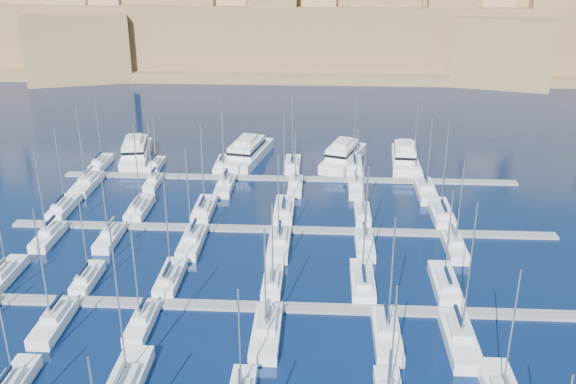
# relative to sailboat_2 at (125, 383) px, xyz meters

# --- Properties ---
(ground) EXTENTS (600.00, 600.00, 0.00)m
(ground) POSITION_rel_sailboat_2_xyz_m (13.12, 27.76, -0.79)
(ground) COLOR #071533
(ground) RESTS_ON ground
(pontoon_mid_near) EXTENTS (84.00, 2.00, 0.40)m
(pontoon_mid_near) POSITION_rel_sailboat_2_xyz_m (13.12, 15.76, -0.59)
(pontoon_mid_near) COLOR slate
(pontoon_mid_near) RESTS_ON ground
(pontoon_mid_far) EXTENTS (84.00, 2.00, 0.40)m
(pontoon_mid_far) POSITION_rel_sailboat_2_xyz_m (13.12, 37.76, -0.59)
(pontoon_mid_far) COLOR slate
(pontoon_mid_far) RESTS_ON ground
(pontoon_far) EXTENTS (84.00, 2.00, 0.40)m
(pontoon_far) POSITION_rel_sailboat_2_xyz_m (13.12, 59.76, -0.59)
(pontoon_far) COLOR slate
(pontoon_far) RESTS_ON ground
(sailboat_2) EXTENTS (3.22, 10.74, 18.18)m
(sailboat_2) POSITION_rel_sailboat_2_xyz_m (0.00, 0.00, 0.00)
(sailboat_2) COLOR white
(sailboat_2) RESTS_ON ground
(sailboat_12) EXTENTS (2.63, 8.77, 12.71)m
(sailboat_12) POSITION_rel_sailboat_2_xyz_m (-22.41, 21.03, -0.06)
(sailboat_12) COLOR white
(sailboat_12) RESTS_ON ground
(sailboat_13) EXTENTS (2.35, 7.85, 12.03)m
(sailboat_13) POSITION_rel_sailboat_2_xyz_m (-11.10, 20.58, -0.07)
(sailboat_13) COLOR white
(sailboat_13) RESTS_ON ground
(sailboat_14) EXTENTS (2.73, 9.11, 14.86)m
(sailboat_14) POSITION_rel_sailboat_2_xyz_m (-0.27, 21.20, -0.04)
(sailboat_14) COLOR white
(sailboat_14) RESTS_ON ground
(sailboat_15) EXTENTS (2.44, 8.13, 11.95)m
(sailboat_15) POSITION_rel_sailboat_2_xyz_m (13.26, 20.72, -0.07)
(sailboat_15) COLOR white
(sailboat_15) RESTS_ON ground
(sailboat_16) EXTENTS (2.98, 9.95, 15.14)m
(sailboat_16) POSITION_rel_sailboat_2_xyz_m (24.93, 21.61, -0.03)
(sailboat_16) COLOR white
(sailboat_16) RESTS_ON ground
(sailboat_17) EXTENTS (3.01, 10.03, 13.82)m
(sailboat_17) POSITION_rel_sailboat_2_xyz_m (35.53, 21.65, -0.04)
(sailboat_17) COLOR white
(sailboat_17) RESTS_ON ground
(sailboat_19) EXTENTS (2.73, 9.09, 15.70)m
(sailboat_19) POSITION_rel_sailboat_2_xyz_m (-11.56, 10.33, -0.03)
(sailboat_19) COLOR white
(sailboat_19) RESTS_ON ground
(sailboat_20) EXTENTS (2.41, 8.04, 13.29)m
(sailboat_20) POSITION_rel_sailboat_2_xyz_m (-1.27, 10.84, -0.06)
(sailboat_20) COLOR white
(sailboat_20) RESTS_ON ground
(sailboat_21) EXTENTS (3.11, 10.38, 14.39)m
(sailboat_21) POSITION_rel_sailboat_2_xyz_m (13.43, 9.69, -0.03)
(sailboat_21) COLOR white
(sailboat_21) RESTS_ON ground
(sailboat_22) EXTENTS (2.97, 9.91, 15.82)m
(sailboat_22) POSITION_rel_sailboat_2_xyz_m (27.04, 9.92, -0.03)
(sailboat_22) COLOR white
(sailboat_22) RESTS_ON ground
(sailboat_23) EXTENTS (3.24, 10.81, 17.92)m
(sailboat_23) POSITION_rel_sailboat_2_xyz_m (35.10, 9.48, -0.00)
(sailboat_23) COLOR white
(sailboat_23) RESTS_ON ground
(sailboat_24) EXTENTS (2.72, 9.08, 14.07)m
(sailboat_24) POSITION_rel_sailboat_2_xyz_m (-23.03, 43.18, -0.05)
(sailboat_24) COLOR white
(sailboat_24) RESTS_ON ground
(sailboat_25) EXTENTS (2.85, 9.49, 15.02)m
(sailboat_25) POSITION_rel_sailboat_2_xyz_m (-10.37, 43.38, -0.04)
(sailboat_25) COLOR white
(sailboat_25) RESTS_ON ground
(sailboat_26) EXTENTS (2.93, 9.76, 15.23)m
(sailboat_26) POSITION_rel_sailboat_2_xyz_m (0.24, 43.52, -0.03)
(sailboat_26) COLOR white
(sailboat_26) RESTS_ON ground
(sailboat_27) EXTENTS (3.06, 10.21, 17.11)m
(sailboat_27) POSITION_rel_sailboat_2_xyz_m (13.36, 43.74, -0.01)
(sailboat_27) COLOR white
(sailboat_27) RESTS_ON ground
(sailboat_28) EXTENTS (2.47, 8.22, 12.19)m
(sailboat_28) POSITION_rel_sailboat_2_xyz_m (26.07, 42.76, -0.07)
(sailboat_28) COLOR white
(sailboat_28) RESTS_ON ground
(sailboat_29) EXTENTS (3.19, 10.63, 16.40)m
(sailboat_29) POSITION_rel_sailboat_2_xyz_m (38.76, 43.95, -0.01)
(sailboat_29) COLOR white
(sailboat_29) RESTS_ON ground
(sailboat_30) EXTENTS (2.62, 8.72, 14.48)m
(sailboat_30) POSITION_rel_sailboat_2_xyz_m (-21.20, 32.51, -0.05)
(sailboat_30) COLOR white
(sailboat_30) RESTS_ON ground
(sailboat_31) EXTENTS (2.56, 8.53, 12.60)m
(sailboat_31) POSITION_rel_sailboat_2_xyz_m (-11.97, 32.60, -0.06)
(sailboat_31) COLOR white
(sailboat_31) RESTS_ON ground
(sailboat_32) EXTENTS (2.97, 9.91, 15.69)m
(sailboat_32) POSITION_rel_sailboat_2_xyz_m (0.57, 31.92, -0.03)
(sailboat_32) COLOR white
(sailboat_32) RESTS_ON ground
(sailboat_33) EXTENTS (3.04, 10.13, 14.97)m
(sailboat_33) POSITION_rel_sailboat_2_xyz_m (13.36, 31.81, -0.03)
(sailboat_33) COLOR white
(sailboat_33) RESTS_ON ground
(sailboat_34) EXTENTS (2.68, 8.94, 13.25)m
(sailboat_34) POSITION_rel_sailboat_2_xyz_m (25.79, 32.40, -0.06)
(sailboat_34) COLOR white
(sailboat_34) RESTS_ON ground
(sailboat_35) EXTENTS (2.68, 8.93, 14.35)m
(sailboat_35) POSITION_rel_sailboat_2_xyz_m (38.74, 32.40, -0.05)
(sailboat_35) COLOR white
(sailboat_35) RESTS_ON ground
(sailboat_36) EXTENTS (2.52, 8.39, 13.68)m
(sailboat_36) POSITION_rel_sailboat_2_xyz_m (-23.91, 64.84, -0.06)
(sailboat_36) COLOR white
(sailboat_36) RESTS_ON ground
(sailboat_37) EXTENTS (2.24, 7.45, 10.53)m
(sailboat_37) POSITION_rel_sailboat_2_xyz_m (-12.92, 64.38, -0.09)
(sailboat_37) COLOR white
(sailboat_37) RESTS_ON ground
(sailboat_38) EXTENTS (2.72, 9.08, 14.53)m
(sailboat_38) POSITION_rel_sailboat_2_xyz_m (0.14, 65.18, -0.04)
(sailboat_38) COLOR white
(sailboat_38) RESTS_ON ground
(sailboat_39) EXTENTS (2.90, 9.65, 14.66)m
(sailboat_39) POSITION_rel_sailboat_2_xyz_m (13.68, 65.47, -0.04)
(sailboat_39) COLOR white
(sailboat_39) RESTS_ON ground
(sailboat_40) EXTENTS (3.08, 10.26, 15.17)m
(sailboat_40) POSITION_rel_sailboat_2_xyz_m (25.57, 65.77, -0.03)
(sailboat_40) COLOR white
(sailboat_40) RESTS_ON ground
(sailboat_41) EXTENTS (2.50, 8.34, 13.61)m
(sailboat_41) POSITION_rel_sailboat_2_xyz_m (36.98, 64.82, -0.06)
(sailboat_41) COLOR white
(sailboat_41) RESTS_ON ground
(sailboat_42) EXTENTS (3.13, 10.45, 15.42)m
(sailboat_42) POSITION_rel_sailboat_2_xyz_m (-22.77, 53.66, -0.02)
(sailboat_42) COLOR white
(sailboat_42) RESTS_ON ground
(sailboat_43) EXTENTS (2.14, 7.13, 12.47)m
(sailboat_43) POSITION_rel_sailboat_2_xyz_m (-11.14, 55.29, -0.07)
(sailboat_43) COLOR white
(sailboat_43) RESTS_ON ground
(sailboat_44) EXTENTS (2.73, 9.10, 14.40)m
(sailboat_44) POSITION_rel_sailboat_2_xyz_m (2.15, 54.32, -0.04)
(sailboat_44) COLOR white
(sailboat_44) RESTS_ON ground
(sailboat_45) EXTENTS (2.46, 8.18, 11.07)m
(sailboat_45) POSITION_rel_sailboat_2_xyz_m (14.72, 54.77, -0.08)
(sailboat_45) COLOR white
(sailboat_45) RESTS_ON ground
(sailboat_46) EXTENTS (2.60, 8.66, 11.77)m
(sailboat_46) POSITION_rel_sailboat_2_xyz_m (25.44, 54.54, -0.07)
(sailboat_46) COLOR white
(sailboat_46) RESTS_ON ground
(sailboat_47) EXTENTS (3.09, 10.30, 14.32)m
(sailboat_47) POSITION_rel_sailboat_2_xyz_m (37.66, 53.73, -0.03)
(sailboat_47) COLOR white
(sailboat_47) RESTS_ON ground
(motor_yacht_a) EXTENTS (7.71, 17.21, 5.25)m
(motor_yacht_a) POSITION_rel_sailboat_2_xyz_m (-18.12, 69.24, 0.93)
(motor_yacht_a) COLOR white
(motor_yacht_a) RESTS_ON ground
(motor_yacht_b) EXTENTS (9.07, 19.25, 5.25)m
(motor_yacht_b) POSITION_rel_sailboat_2_xyz_m (4.46, 70.16, 0.93)
(motor_yacht_b) COLOR white
(motor_yacht_b) RESTS_ON ground
(motor_yacht_c) EXTENTS (9.95, 17.33, 5.25)m
(motor_yacht_c) POSITION_rel_sailboat_2_xyz_m (23.55, 69.25, 0.93)
(motor_yacht_c) COLOR white
(motor_yacht_c) RESTS_ON ground
(motor_yacht_d) EXTENTS (5.81, 15.78, 5.25)m
(motor_yacht_d) POSITION_rel_sailboat_2_xyz_m (35.59, 68.69, 0.93)
(motor_yacht_d) COLOR white
(motor_yacht_d) RESTS_ON ground
(fortified_city) EXTENTS (460.00, 108.95, 59.52)m
(fortified_city) POSITION_rel_sailboat_2_xyz_m (12.93, 183.02, 13.95)
(fortified_city) COLOR brown
(fortified_city) RESTS_ON ground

